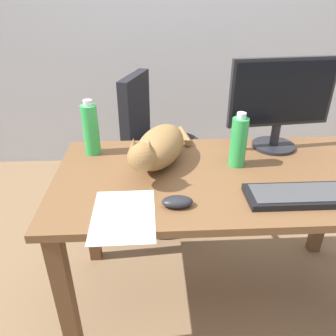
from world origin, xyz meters
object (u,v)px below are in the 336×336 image
object	(u,v)px
office_chair	(158,162)
spray_bottle	(239,142)
monitor	(281,101)
cat	(159,147)
computer_mouse	(177,202)
water_bottle	(91,129)
keyboard	(307,195)

from	to	relation	value
office_chair	spray_bottle	bearing A→B (deg)	-61.45
monitor	cat	bearing A→B (deg)	-165.37
monitor	spray_bottle	distance (m)	0.30
cat	computer_mouse	xyz separation A→B (m)	(0.05, -0.31, -0.06)
office_chair	cat	size ratio (longest dim) A/B	1.64
office_chair	cat	xyz separation A→B (m)	(-0.01, -0.57, 0.37)
cat	water_bottle	bearing A→B (deg)	157.06
keyboard	cat	size ratio (longest dim) A/B	0.76
keyboard	spray_bottle	bearing A→B (deg)	126.07
monitor	computer_mouse	xyz separation A→B (m)	(-0.50, -0.46, -0.21)
computer_mouse	spray_bottle	size ratio (longest dim) A/B	0.47
office_chair	cat	distance (m)	0.69
office_chair	cat	world-z (taller)	office_chair
spray_bottle	keyboard	bearing A→B (deg)	-53.93
monitor	cat	distance (m)	0.59
water_bottle	computer_mouse	bearing A→B (deg)	-51.20
cat	spray_bottle	xyz separation A→B (m)	(0.33, -0.02, 0.03)
water_bottle	monitor	bearing A→B (deg)	1.14
monitor	water_bottle	bearing A→B (deg)	-178.86
water_bottle	spray_bottle	bearing A→B (deg)	-13.32
office_chair	keyboard	world-z (taller)	office_chair
keyboard	computer_mouse	world-z (taller)	computer_mouse
office_chair	water_bottle	world-z (taller)	water_bottle
cat	water_bottle	world-z (taller)	water_bottle
cat	keyboard	bearing A→B (deg)	-28.87
keyboard	water_bottle	size ratio (longest dim) A/B	1.76
office_chair	spray_bottle	world-z (taller)	office_chair
cat	office_chair	bearing A→B (deg)	89.41
water_bottle	spray_bottle	xyz separation A→B (m)	(0.63, -0.15, -0.01)
keyboard	water_bottle	distance (m)	0.93
monitor	keyboard	bearing A→B (deg)	-93.22
office_chair	computer_mouse	world-z (taller)	office_chair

